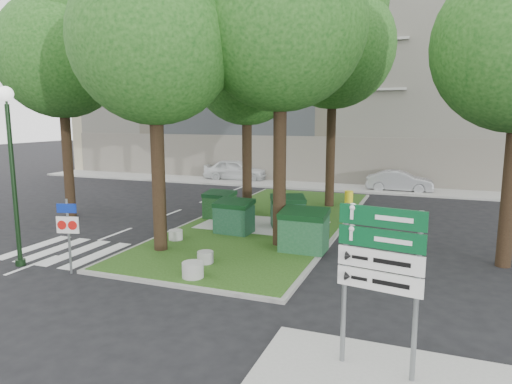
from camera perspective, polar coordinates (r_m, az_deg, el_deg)
The scene contains 24 objects.
ground at distance 12.95m, azimuth -12.11°, elevation -11.14°, with size 120.00×120.00×0.00m, color black.
median_island at distance 19.67m, azimuth 1.87°, elevation -3.65°, with size 6.00×16.00×0.12m, color #204513.
median_kerb at distance 19.67m, azimuth 1.87°, elevation -3.68°, with size 6.30×16.30×0.10m, color gray.
building_sidewalk at distance 29.74m, azimuth 7.53°, elevation 0.72°, with size 42.00×3.00×0.12m, color #999993.
zebra_crossing at distance 16.27m, azimuth -20.46°, elevation -7.25°, with size 5.00×3.00×0.01m, color silver.
apartment_building at distance 36.91m, azimuth 10.58°, elevation 14.67°, with size 41.00×12.00×16.00m, color tan.
tree_median_near_left at distance 15.32m, azimuth -12.33°, elevation 19.79°, with size 5.20×5.20×10.53m.
tree_median_near_right at distance 15.79m, azimuth 3.54°, elevation 22.14°, with size 5.60×5.60×11.46m.
tree_median_mid at distance 20.79m, azimuth -0.87°, elevation 16.24°, with size 4.80×4.80×9.99m.
tree_median_far at distance 22.95m, azimuth 9.95°, elevation 18.84°, with size 5.80×5.80×11.93m.
tree_street_left at distance 22.37m, azimuth -23.04°, elevation 16.77°, with size 5.40×5.40×11.00m.
dumpster_a at distance 19.90m, azimuth -4.58°, elevation -1.64°, with size 1.36×0.99×1.21m.
dumpster_b at distance 17.37m, azimuth -2.77°, elevation -3.10°, with size 1.45×1.06×1.30m.
dumpster_c at distance 18.46m, azimuth 3.99°, elevation -2.41°, with size 1.64×1.44×1.27m.
dumpster_d at distance 15.10m, azimuth 5.99°, elevation -4.81°, with size 1.55×1.10×1.43m.
bollard_left at distance 16.73m, azimuth -10.01°, elevation -5.29°, with size 0.50×0.50×0.35m, color #AAAAA5.
bollard_right at distance 12.85m, azimuth -7.90°, elevation -9.61°, with size 0.60×0.60×0.43m, color #9E9E99.
bollard_mid at distance 14.02m, azimuth -6.35°, elevation -8.10°, with size 0.49×0.49×0.35m, color gray.
litter_bin at distance 23.23m, azimuth 11.53°, elevation -0.75°, with size 0.42×0.42×0.73m, color yellow.
street_lamp at distance 15.27m, azimuth -28.28°, elevation 4.06°, with size 0.43×0.43×5.37m.
traffic_sign_pole at distance 14.09m, azimuth -22.43°, elevation -3.97°, with size 0.65×0.21×2.20m.
directional_sign at distance 8.03m, azimuth 15.28°, elevation -8.66°, with size 1.44×0.32×2.91m.
car_white at distance 32.50m, azimuth -2.58°, elevation 2.78°, with size 1.80×4.49×1.53m, color silver.
car_silver at distance 28.92m, azimuth 17.53°, elevation 1.29°, with size 1.36×3.89×1.28m, color #A4A6AC.
Camera 1 is at (6.70, -10.13, 4.49)m, focal length 32.00 mm.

